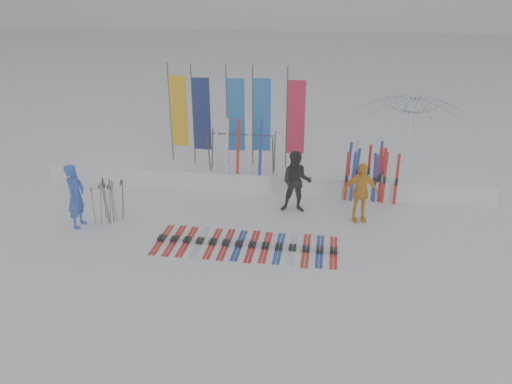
% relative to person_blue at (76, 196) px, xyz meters
% --- Properties ---
extents(ground, '(120.00, 120.00, 0.00)m').
position_rel_person_blue_xyz_m(ground, '(4.52, -0.90, -0.88)').
color(ground, white).
rests_on(ground, ground).
extents(snow_bank, '(14.00, 1.60, 0.60)m').
position_rel_person_blue_xyz_m(snow_bank, '(4.52, 3.70, -0.58)').
color(snow_bank, white).
rests_on(snow_bank, ground).
extents(person_blue, '(0.42, 0.64, 1.76)m').
position_rel_person_blue_xyz_m(person_blue, '(0.00, 0.00, 0.00)').
color(person_blue, blue).
rests_on(person_blue, ground).
extents(person_black, '(0.89, 0.71, 1.79)m').
position_rel_person_blue_xyz_m(person_black, '(5.71, 1.83, 0.02)').
color(person_black, black).
rests_on(person_black, ground).
extents(person_yellow, '(1.05, 0.62, 1.68)m').
position_rel_person_blue_xyz_m(person_yellow, '(7.46, 1.49, -0.04)').
color(person_yellow, orange).
rests_on(person_yellow, ground).
extents(tent_canopy, '(3.99, 4.04, 2.94)m').
position_rel_person_blue_xyz_m(tent_canopy, '(9.06, 4.73, 0.59)').
color(tent_canopy, white).
rests_on(tent_canopy, ground).
extents(ski_row, '(4.53, 1.69, 0.07)m').
position_rel_person_blue_xyz_m(ski_row, '(4.63, -0.43, -0.84)').
color(ski_row, '#B41A0E').
rests_on(ski_row, ground).
extents(pole_cluster, '(0.76, 0.66, 1.26)m').
position_rel_person_blue_xyz_m(pole_cluster, '(0.76, 0.32, -0.28)').
color(pole_cluster, '#595B60').
rests_on(pole_cluster, ground).
extents(feather_flags, '(4.39, 0.30, 3.20)m').
position_rel_person_blue_xyz_m(feather_flags, '(3.52, 3.86, 1.36)').
color(feather_flags, '#383A3F').
rests_on(feather_flags, ground).
extents(ski_rack, '(2.04, 0.80, 1.23)m').
position_rel_person_blue_xyz_m(ski_rack, '(3.89, 3.30, 0.50)').
color(ski_rack, '#383A3F').
rests_on(ski_rack, ground).
extents(upright_skis, '(1.52, 1.13, 1.69)m').
position_rel_person_blue_xyz_m(upright_skis, '(7.82, 3.14, -0.09)').
color(upright_skis, red).
rests_on(upright_skis, ground).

